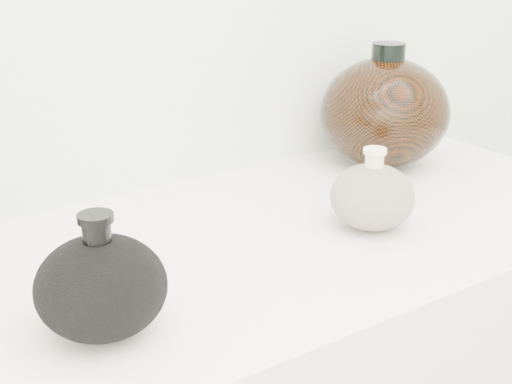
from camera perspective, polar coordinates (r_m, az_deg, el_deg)
black_gourd_vase at (r=0.73m, az=-12.28°, el=-7.35°), size 0.13×0.13×0.13m
cream_gourd_vase at (r=0.97m, az=9.28°, el=-0.32°), size 0.13×0.13×0.11m
right_round_pot at (r=1.22m, az=10.25°, el=6.34°), size 0.27×0.27×0.21m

